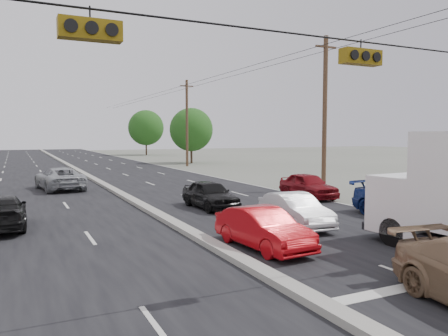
{
  "coord_description": "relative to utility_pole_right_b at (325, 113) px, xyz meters",
  "views": [
    {
      "loc": [
        -5.73,
        -7.79,
        3.67
      ],
      "look_at": [
        2.66,
        9.62,
        2.2
      ],
      "focal_mm": 35.0,
      "sensor_mm": 36.0,
      "label": 1
    }
  ],
  "objects": [
    {
      "name": "red_sedan",
      "position": [
        -11.1,
        -10.88,
        -4.45
      ],
      "size": [
        1.68,
        4.07,
        1.31
      ],
      "primitive_type": "imported",
      "rotation": [
        0.0,
        0.0,
        0.08
      ],
      "color": "#B60B11",
      "rests_on": "ground"
    },
    {
      "name": "ground",
      "position": [
        -12.5,
        -15.0,
        -5.11
      ],
      "size": [
        200.0,
        200.0,
        0.0
      ],
      "primitive_type": "plane",
      "color": "#606356",
      "rests_on": "ground"
    },
    {
      "name": "road_surface",
      "position": [
        -12.5,
        15.0,
        -5.11
      ],
      "size": [
        20.0,
        160.0,
        0.02
      ],
      "primitive_type": "cube",
      "color": "black",
      "rests_on": "ground"
    },
    {
      "name": "utility_pole_right_c",
      "position": [
        0.0,
        25.0,
        0.0
      ],
      "size": [
        1.6,
        0.3,
        10.0
      ],
      "color": "#422D1E",
      "rests_on": "ground"
    },
    {
      "name": "queue_car_a",
      "position": [
        -9.5,
        -3.07,
        -4.41
      ],
      "size": [
        1.8,
        4.15,
        1.39
      ],
      "primitive_type": "imported",
      "rotation": [
        0.0,
        0.0,
        0.04
      ],
      "color": "black",
      "rests_on": "ground"
    },
    {
      "name": "tree_right_mid",
      "position": [
        2.5,
        30.0,
        -0.77
      ],
      "size": [
        5.6,
        5.6,
        7.14
      ],
      "color": "#382619",
      "rests_on": "ground"
    },
    {
      "name": "queue_car_e",
      "position": [
        -2.9,
        -2.23,
        -4.38
      ],
      "size": [
        1.83,
        4.29,
        1.45
      ],
      "primitive_type": "imported",
      "rotation": [
        0.0,
        0.0,
        -0.03
      ],
      "color": "maroon",
      "rests_on": "ground"
    },
    {
      "name": "traffic_signals",
      "position": [
        -11.1,
        -15.0,
        0.39
      ],
      "size": [
        25.0,
        0.3,
        0.54
      ],
      "color": "black",
      "rests_on": "ground"
    },
    {
      "name": "center_median",
      "position": [
        -12.5,
        15.0,
        -5.01
      ],
      "size": [
        0.5,
        160.0,
        0.2
      ],
      "primitive_type": "cube",
      "color": "gray",
      "rests_on": "ground"
    },
    {
      "name": "tree_right_far",
      "position": [
        3.5,
        55.0,
        -0.15
      ],
      "size": [
        6.4,
        6.4,
        8.16
      ],
      "color": "#382619",
      "rests_on": "ground"
    },
    {
      "name": "oncoming_far",
      "position": [
        -15.56,
        8.1,
        -4.36
      ],
      "size": [
        3.14,
        5.63,
        1.49
      ],
      "primitive_type": "imported",
      "rotation": [
        0.0,
        0.0,
        3.27
      ],
      "color": "#9A9DA1",
      "rests_on": "ground"
    },
    {
      "name": "oncoming_near",
      "position": [
        -18.78,
        -3.9,
        -4.45
      ],
      "size": [
        1.89,
        4.56,
        1.32
      ],
      "primitive_type": "imported",
      "rotation": [
        0.0,
        0.0,
        3.13
      ],
      "color": "black",
      "rests_on": "ground"
    },
    {
      "name": "utility_pole_right_b",
      "position": [
        0.0,
        0.0,
        0.0
      ],
      "size": [
        1.6,
        0.3,
        10.0
      ],
      "color": "#422D1E",
      "rests_on": "ground"
    },
    {
      "name": "queue_car_d",
      "position": [
        -2.9,
        -9.38,
        -4.34
      ],
      "size": [
        2.38,
        5.36,
        1.53
      ],
      "primitive_type": "imported",
      "rotation": [
        0.0,
        0.0,
        0.04
      ],
      "color": "navy",
      "rests_on": "ground"
    },
    {
      "name": "queue_car_b",
      "position": [
        -8.23,
        -8.53,
        -4.45
      ],
      "size": [
        1.76,
        4.13,
        1.32
      ],
      "primitive_type": "imported",
      "rotation": [
        0.0,
        0.0,
        -0.09
      ],
      "color": "white",
      "rests_on": "ground"
    }
  ]
}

